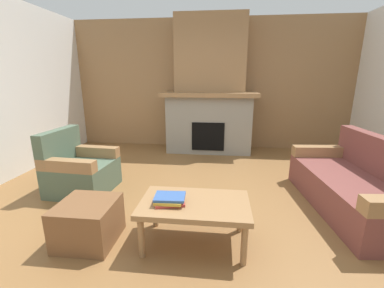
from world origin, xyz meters
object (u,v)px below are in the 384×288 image
(fireplace, at_px, (210,95))
(couch, at_px, (358,187))
(coffee_table, at_px, (195,207))
(armchair, at_px, (79,170))
(ottoman, at_px, (88,222))

(fireplace, height_order, couch, fireplace)
(coffee_table, bearing_deg, fireplace, 90.39)
(couch, relative_size, coffee_table, 1.87)
(fireplace, distance_m, armchair, 2.90)
(couch, xyz_separation_m, coffee_table, (-1.84, -0.86, 0.09))
(fireplace, height_order, ottoman, fireplace)
(coffee_table, relative_size, ottoman, 1.92)
(armchair, distance_m, ottoman, 1.26)
(fireplace, distance_m, couch, 3.11)
(fireplace, xyz_separation_m, coffee_table, (0.02, -3.20, -0.79))
(armchair, height_order, ottoman, armchair)
(armchair, xyz_separation_m, ottoman, (0.68, -1.06, -0.09))
(couch, relative_size, armchair, 2.19)
(fireplace, relative_size, armchair, 3.18)
(fireplace, relative_size, ottoman, 5.19)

